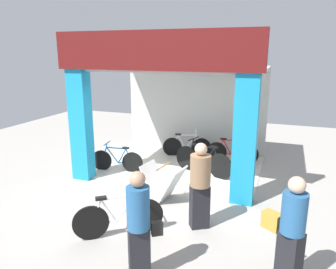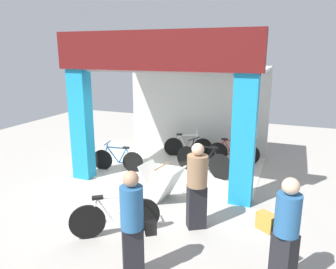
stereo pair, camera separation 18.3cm
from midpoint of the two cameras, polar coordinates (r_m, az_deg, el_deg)
ground_plane at (r=7.94m, az=-2.80°, el=-9.49°), size 17.11×17.11×0.00m
shop_facade at (r=8.81m, az=1.04°, el=5.94°), size 4.76×3.66×3.67m
bicycle_inside_0 at (r=8.70m, az=5.64°, el=-4.65°), size 1.68×0.63×0.96m
bicycle_inside_1 at (r=10.18m, az=2.79°, el=-2.05°), size 1.46×0.52×0.83m
bicycle_inside_2 at (r=9.02m, az=-9.55°, el=-4.50°), size 1.45×0.40×0.81m
bicycle_inside_3 at (r=9.75m, az=10.73°, el=-3.04°), size 1.52×0.42×0.84m
bicycle_parked_0 at (r=6.02m, az=-9.59°, el=-14.20°), size 1.34×0.99×0.89m
sandwich_board_sign at (r=7.21m, az=-1.52°, el=-8.53°), size 0.98×0.72×0.82m
pedestrian_0 at (r=4.83m, az=19.75°, el=-15.77°), size 0.66×0.54×1.65m
pedestrian_1 at (r=6.01m, az=4.80°, el=-8.75°), size 0.52×0.52×1.65m
pedestrian_2 at (r=4.74m, az=-6.30°, el=-15.65°), size 0.54×0.46×1.66m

